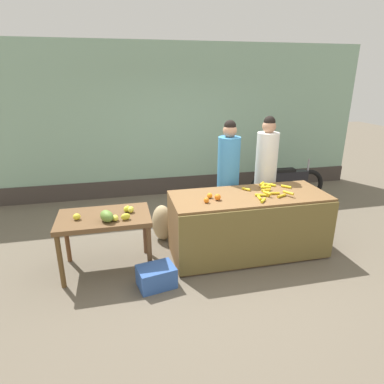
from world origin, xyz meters
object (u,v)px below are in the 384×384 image
(vendor_woman_blue_shirt, at_px, (228,179))
(produce_crate, at_px, (156,277))
(parked_motorcycle, at_px, (287,183))
(produce_sack, at_px, (163,223))
(vendor_woman_white_shirt, at_px, (265,174))

(vendor_woman_blue_shirt, relative_size, produce_crate, 4.14)
(parked_motorcycle, bearing_deg, produce_sack, -158.63)
(produce_crate, height_order, produce_sack, produce_sack)
(vendor_woman_white_shirt, bearing_deg, parked_motorcycle, 45.76)
(produce_crate, xyz_separation_m, produce_sack, (0.25, 1.19, 0.15))
(parked_motorcycle, height_order, produce_sack, parked_motorcycle)
(produce_crate, bearing_deg, vendor_woman_blue_shirt, 42.96)
(vendor_woman_blue_shirt, xyz_separation_m, parked_motorcycle, (1.61, 1.02, -0.52))
(vendor_woman_white_shirt, height_order, produce_crate, vendor_woman_white_shirt)
(vendor_woman_blue_shirt, relative_size, parked_motorcycle, 1.14)
(vendor_woman_blue_shirt, bearing_deg, produce_sack, -178.72)
(vendor_woman_white_shirt, xyz_separation_m, parked_motorcycle, (0.98, 1.01, -0.54))
(parked_motorcycle, distance_m, produce_sack, 2.87)
(vendor_woman_white_shirt, distance_m, parked_motorcycle, 1.51)
(vendor_woman_white_shirt, relative_size, parked_motorcycle, 1.16)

